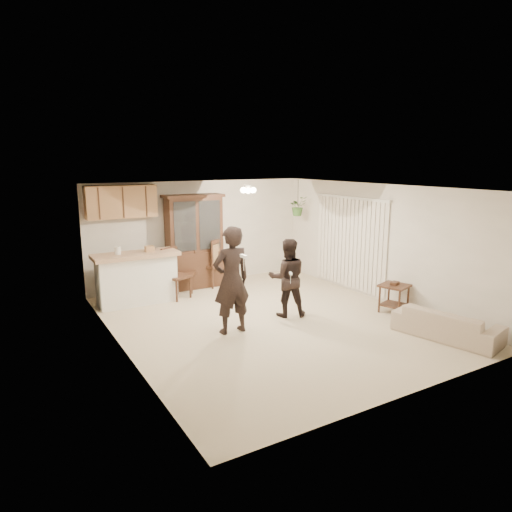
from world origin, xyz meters
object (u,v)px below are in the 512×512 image
chair_hutch_right (210,272)px  child (287,282)px  sofa (447,317)px  side_table (394,298)px  chair_bar (177,284)px  chair_hutch_left (186,280)px  adult (231,283)px  china_hutch (194,242)px

chair_hutch_right → child: bearing=66.8°
sofa → side_table: (0.25, 1.42, -0.07)m
chair_bar → chair_hutch_left: chair_bar is taller
side_table → chair_hutch_right: (-2.33, 3.65, 0.03)m
adult → chair_hutch_right: size_ratio=1.56×
adult → side_table: size_ratio=2.77×
china_hutch → adult: bearing=-99.9°
sofa → side_table: 1.45m
chair_bar → chair_hutch_left: bearing=24.6°
sofa → adult: 3.73m
china_hutch → chair_hutch_right: (0.35, -0.08, -0.76)m
sofa → adult: bearing=41.8°
adult → china_hutch: china_hutch is taller
child → side_table: child is taller
adult → china_hutch: (0.60, 3.06, 0.19)m
child → china_hutch: china_hutch is taller
child → china_hutch: (-0.73, 2.83, 0.41)m
side_table → sofa: bearing=-100.0°
adult → child: adult is taller
china_hutch → side_table: 4.67m
chair_bar → chair_hutch_right: chair_hutch_right is taller
adult → child: (1.33, 0.24, -0.22)m
china_hutch → side_table: bearing=-53.1°
sofa → chair_hutch_left: bearing=15.9°
adult → side_table: adult is taller
sofa → chair_hutch_right: (-2.08, 5.08, -0.04)m
chair_bar → chair_hutch_right: bearing=6.0°
child → chair_hutch_right: (-0.38, 2.75, -0.35)m
chair_bar → china_hutch: bearing=20.4°
child → chair_bar: bearing=-31.8°
chair_bar → chair_hutch_right: size_ratio=0.96×
child → china_hutch: size_ratio=0.61×
adult → child: 1.37m
adult → side_table: (3.28, -0.67, -0.61)m
sofa → chair_hutch_right: 5.49m
child → chair_hutch_right: bearing=-57.5°
side_table → chair_hutch_left: size_ratio=0.68×
side_table → chair_bar: (-3.39, 3.08, 0.02)m
child → chair_hutch_left: child is taller
china_hutch → side_table: size_ratio=3.40×
child → chair_hutch_right: size_ratio=1.17×
child → china_hutch: bearing=-50.8°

